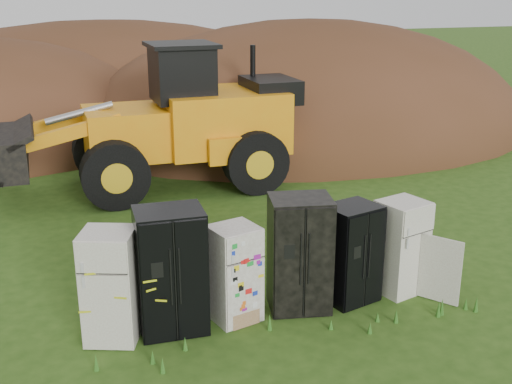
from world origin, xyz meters
TOP-DOWN VIEW (x-y plane):
  - ground at (0.00, 0.00)m, footprint 120.00×120.00m
  - fridge_leftmost at (-2.56, -0.01)m, footprint 0.97×0.96m
  - fridge_black_side at (-1.64, -0.02)m, footprint 1.06×0.86m
  - fridge_sticker at (-0.64, -0.03)m, footprint 0.85×0.81m
  - fridge_dark_mid at (0.49, 0.01)m, footprint 1.12×0.98m
  - fridge_black_right at (1.41, -0.01)m, footprint 1.00×0.90m
  - fridge_open_door at (2.37, 0.00)m, footprint 0.91×0.87m
  - wheel_loader at (-0.74, 7.28)m, footprint 7.76×3.22m
  - dirt_mound_right at (5.83, 12.30)m, footprint 16.76×12.29m
  - dirt_mound_back at (-0.76, 18.58)m, footprint 20.23×13.49m

SIDE VIEW (x-z plane):
  - ground at x=0.00m, z-range 0.00..0.00m
  - dirt_mound_right at x=5.83m, z-range -4.00..4.00m
  - dirt_mound_back at x=-0.76m, z-range -3.77..3.77m
  - fridge_sticker at x=-0.64m, z-range 0.00..1.58m
  - fridge_open_door at x=2.37m, z-range 0.00..1.66m
  - fridge_black_right at x=1.41m, z-range 0.00..1.69m
  - fridge_leftmost at x=-2.56m, z-range 0.00..1.73m
  - fridge_dark_mid at x=0.49m, z-range 0.00..1.92m
  - fridge_black_side at x=-1.64m, z-range 0.00..1.97m
  - wheel_loader at x=-0.74m, z-range 0.00..3.74m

